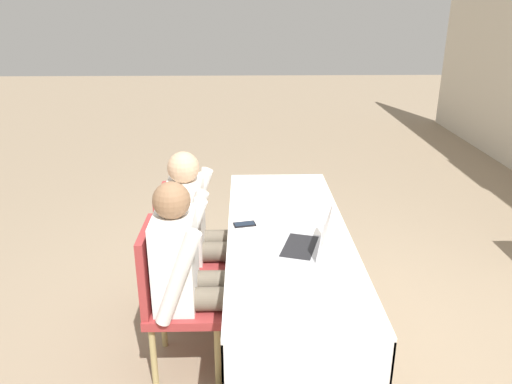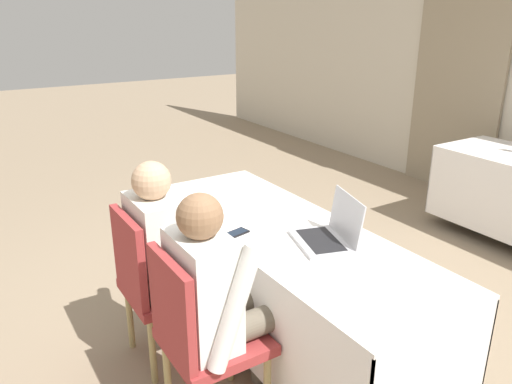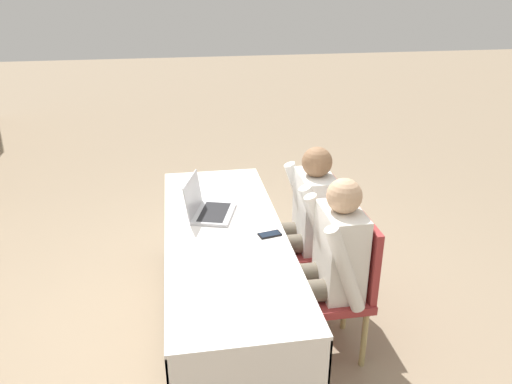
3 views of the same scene
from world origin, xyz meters
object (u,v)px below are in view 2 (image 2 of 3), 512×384
Objects in this scene: chair_near_right at (199,333)px; person_white_shirt at (219,296)px; laptop at (328,234)px; chair_near_left at (154,281)px; person_checkered_shirt at (170,250)px; cell_phone at (236,233)px.

person_white_shirt is (0.00, 0.10, 0.16)m from chair_near_right.
laptop is 0.96m from chair_near_left.
person_white_shirt reaches higher than laptop.
laptop is 0.45× the size of chair_near_right.
laptop is 0.45× the size of chair_near_left.
person_checkered_shirt and person_white_shirt have the same top height.
chair_near_left is at bearing -108.19° from laptop.
chair_near_left is 1.00× the size of chair_near_right.
person_white_shirt reaches higher than cell_phone.
cell_phone is at bearing -117.83° from laptop.
person_checkered_shirt reaches higher than chair_near_right.
chair_near_right is 0.19m from person_white_shirt.
laptop is 0.35× the size of person_white_shirt.
cell_phone is 0.60m from chair_near_right.
cell_phone is 0.13× the size of person_checkered_shirt.
person_checkered_shirt reaches higher than laptop.
cell_phone is 0.13× the size of person_white_shirt.
cell_phone is at bearing -121.73° from person_checkered_shirt.
chair_near_right is (0.55, 0.00, 0.00)m from chair_near_left.
laptop reaches higher than chair_near_left.
laptop is 2.74× the size of cell_phone.
cell_phone is 0.48m from person_white_shirt.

